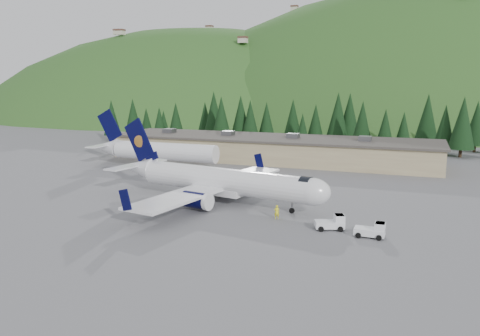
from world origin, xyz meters
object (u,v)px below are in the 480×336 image
Objects in this scene: second_airliner at (153,150)px; baggage_tug_b at (373,230)px; airliner at (219,181)px; terminal_building at (270,148)px; ramp_worker at (277,212)px; baggage_tug_a at (332,223)px.

baggage_tug_b is at bearing -33.31° from second_airliner.
airliner reaches higher than terminal_building.
airliner is at bearing 160.28° from baggage_tug_b.
baggage_tug_b is 1.82× the size of ramp_worker.
second_airliner is 54.83m from baggage_tug_b.
airliner is 9.36× the size of baggage_tug_a.
baggage_tug_b is (4.60, -1.27, -0.01)m from baggage_tug_a.
baggage_tug_b is 0.05× the size of terminal_building.
ramp_worker is (-11.77, 3.01, 0.12)m from baggage_tug_b.
terminal_building is 45.34m from ramp_worker.
airliner is 23.45m from baggage_tug_b.
baggage_tug_a is 49.62m from terminal_building.
second_airliner is 43.52m from ramp_worker.
ramp_worker is (14.08, -43.06, -1.72)m from terminal_building.
terminal_building reaches higher than ramp_worker.
baggage_tug_a is 2.03× the size of ramp_worker.
second_airliner is 15.23× the size of ramp_worker.
terminal_building is 39.31× the size of ramp_worker.
second_airliner is 7.50× the size of baggage_tug_a.
baggage_tug_a is (41.17, -28.80, -2.54)m from second_airliner.
airliner is 32.39m from second_airliner.
baggage_tug_a is at bearing 165.52° from baggage_tug_b.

